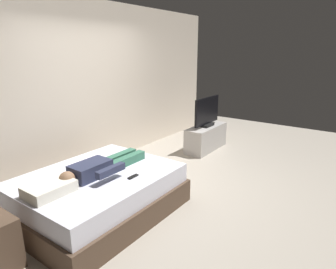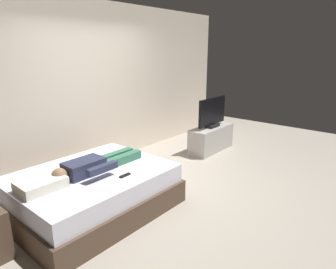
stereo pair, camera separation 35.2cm
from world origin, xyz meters
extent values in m
plane|color=#ADA393|center=(0.00, 0.00, 0.00)|extent=(10.00, 10.00, 0.00)
cube|color=beige|center=(0.40, 1.56, 1.40)|extent=(6.40, 0.10, 2.80)
cube|color=brown|center=(-0.99, 0.21, 0.15)|extent=(1.93, 1.51, 0.30)
cube|color=white|center=(-0.99, 0.21, 0.42)|extent=(1.85, 1.43, 0.24)
cube|color=silver|center=(-1.63, 0.21, 0.60)|extent=(0.48, 0.34, 0.12)
cube|color=#2D334C|center=(-1.09, 0.20, 0.63)|extent=(0.48, 0.28, 0.18)
sphere|color=#936B4C|center=(-1.42, 0.20, 0.63)|extent=(0.18, 0.18, 0.18)
cube|color=#387056|center=(-0.55, 0.12, 0.60)|extent=(0.60, 0.11, 0.11)
cube|color=#387056|center=(-0.55, 0.28, 0.60)|extent=(0.60, 0.11, 0.11)
cube|color=#2D334C|center=(-1.03, -0.08, 0.67)|extent=(0.40, 0.08, 0.08)
cube|color=black|center=(-0.81, -0.22, 0.55)|extent=(0.15, 0.04, 0.02)
cube|color=#B7B2AD|center=(1.99, 0.31, 0.25)|extent=(1.10, 0.40, 0.50)
cube|color=black|center=(1.99, 0.31, 0.53)|extent=(0.32, 0.20, 0.05)
cube|color=black|center=(1.99, 0.31, 0.82)|extent=(0.88, 0.05, 0.54)
camera|label=1|loc=(-3.18, -2.44, 2.01)|focal=31.40mm
camera|label=2|loc=(-2.96, -2.72, 2.01)|focal=31.40mm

